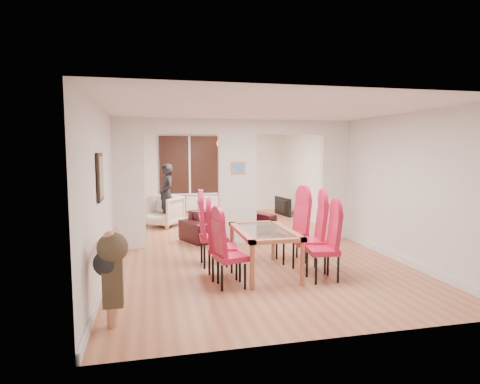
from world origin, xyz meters
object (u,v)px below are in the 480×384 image
object	(u,v)px
television	(280,207)
dining_chair_lb	(223,242)
dining_chair_la	(231,252)
dining_table	(264,251)
armchair	(163,211)
bowl	(231,211)
dining_chair_lc	(214,232)
person	(167,195)
sofa	(229,223)
bottle	(222,208)
dining_chair_ra	(323,245)
dining_chair_rc	(291,229)
dining_chair_rb	(309,236)
coffee_table	(223,217)

from	to	relation	value
television	dining_chair_lb	bearing A→B (deg)	143.15
dining_chair_la	television	distance (m)	6.43
dining_table	television	size ratio (longest dim) A/B	1.61
armchair	bowl	xyz separation A→B (m)	(1.85, 0.26, -0.11)
dining_table	dining_chair_lc	distance (m)	0.97
armchair	bowl	bearing A→B (deg)	42.74
dining_table	person	size ratio (longest dim) A/B	0.94
sofa	bottle	xyz separation A→B (m)	(0.15, 1.83, 0.07)
dining_chair_ra	television	xyz separation A→B (m)	(1.27, 5.86, -0.27)
dining_chair_lb	dining_chair_ra	world-z (taller)	dining_chair_lb
television	bottle	bearing A→B (deg)	99.95
armchair	bottle	size ratio (longest dim) A/B	3.17
sofa	person	world-z (taller)	person
dining_table	dining_chair_ra	size ratio (longest dim) A/B	1.41
person	dining_chair_rc	bearing A→B (deg)	9.47
dining_chair_rc	bottle	xyz separation A→B (m)	(-0.51, 4.09, -0.20)
dining_chair_ra	sofa	xyz separation A→B (m)	(-0.78, 3.34, -0.22)
dining_chair_lb	sofa	world-z (taller)	dining_chair_lb
dining_chair_rb	television	size ratio (longest dim) A/B	1.24
person	coffee_table	distance (m)	1.70
dining_table	dining_chair_ra	world-z (taller)	dining_chair_ra
dining_chair_ra	coffee_table	bearing A→B (deg)	103.42
dining_table	person	xyz separation A→B (m)	(-1.34, 4.45, 0.45)
armchair	television	xyz separation A→B (m)	(3.49, 0.93, -0.12)
sofa	coffee_table	world-z (taller)	sofa
armchair	television	bearing A→B (deg)	49.72
dining_chair_rb	dining_chair_lc	bearing A→B (deg)	165.00
dining_chair_ra	person	distance (m)	5.41
dining_chair_la	dining_chair_lb	xyz separation A→B (m)	(-0.05, 0.43, 0.04)
dining_chair_lc	armchair	world-z (taller)	dining_chair_lc
person	dining_table	bearing A→B (deg)	-0.82
coffee_table	armchair	bearing A→B (deg)	-169.44
dining_chair_la	bowl	distance (m)	5.28
dining_chair_la	television	xyz separation A→B (m)	(2.68, 5.84, -0.24)
dining_chair_rb	coffee_table	distance (m)	4.84
person	dining_chair_la	bearing A→B (deg)	-9.52
dining_chair_rc	sofa	world-z (taller)	dining_chair_rc
dining_chair_ra	coffee_table	distance (m)	5.28
television	coffee_table	bearing A→B (deg)	98.57
bottle	dining_chair_ra	bearing A→B (deg)	-83.06
sofa	television	world-z (taller)	sofa
dining_chair_ra	dining_chair_rc	distance (m)	1.08
sofa	coffee_table	size ratio (longest dim) A/B	1.96
dining_chair_lb	dining_chair_rb	xyz separation A→B (m)	(1.43, -0.00, 0.03)
dining_chair_rb	bowl	distance (m)	4.76
dining_table	dining_chair_rb	xyz separation A→B (m)	(0.74, -0.08, 0.23)
dining_chair_rc	coffee_table	world-z (taller)	dining_chair_rc
dining_chair_rb	bottle	size ratio (longest dim) A/B	4.31
person	bowl	xyz separation A→B (m)	(1.74, 0.21, -0.52)
dining_chair_lc	dining_chair_rb	size ratio (longest dim) A/B	0.97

